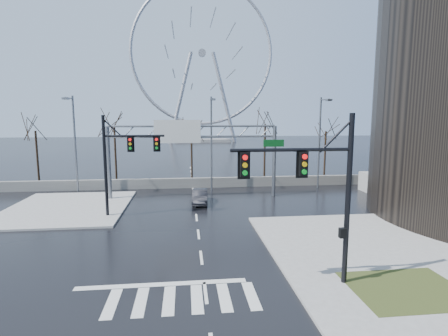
{
  "coord_description": "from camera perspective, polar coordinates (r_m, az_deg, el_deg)",
  "views": [
    {
      "loc": [
        -0.81,
        -18.73,
        7.78
      ],
      "look_at": [
        2.12,
        7.4,
        4.0
      ],
      "focal_mm": 28.0,
      "sensor_mm": 36.0,
      "label": 1
    }
  ],
  "objects": [
    {
      "name": "sidewalk_right_ext",
      "position": [
        24.62,
        20.4,
        -10.59
      ],
      "size": [
        12.0,
        10.0,
        0.15
      ],
      "primitive_type": "cube",
      "color": "gray",
      "rests_on": "ground"
    },
    {
      "name": "tree_center",
      "position": [
        43.32,
        -5.33,
        4.7
      ],
      "size": [
        3.25,
        3.25,
        6.5
      ],
      "color": "black",
      "rests_on": "ground"
    },
    {
      "name": "tree_far_left",
      "position": [
        46.11,
        -28.37,
        4.46
      ],
      "size": [
        3.5,
        3.5,
        7.0
      ],
      "color": "black",
      "rests_on": "ground"
    },
    {
      "name": "streetlight_mid",
      "position": [
        37.05,
        -2.05,
        5.25
      ],
      "size": [
        0.5,
        2.55,
        10.0
      ],
      "color": "slate",
      "rests_on": "ground"
    },
    {
      "name": "grass_strip",
      "position": [
        18.52,
        27.68,
        -17.12
      ],
      "size": [
        5.0,
        4.0,
        0.02
      ],
      "primitive_type": "cube",
      "color": "#323D19",
      "rests_on": "sidewalk_near"
    },
    {
      "name": "tree_right",
      "position": [
        43.38,
        6.71,
        6.06
      ],
      "size": [
        3.9,
        3.9,
        7.8
      ],
      "color": "black",
      "rests_on": "ground"
    },
    {
      "name": "signal_mast_near",
      "position": [
        16.12,
        15.41,
        -2.51
      ],
      "size": [
        5.52,
        0.41,
        8.0
      ],
      "color": "black",
      "rests_on": "ground"
    },
    {
      "name": "ferris_wheel",
      "position": [
        115.35,
        -3.6,
        17.33
      ],
      "size": [
        45.0,
        6.0,
        50.91
      ],
      "color": "gray",
      "rests_on": "ground"
    },
    {
      "name": "ground",
      "position": [
        20.3,
        -3.73,
        -14.38
      ],
      "size": [
        260.0,
        260.0,
        0.0
      ],
      "primitive_type": "plane",
      "color": "black",
      "rests_on": "ground"
    },
    {
      "name": "tree_far_right",
      "position": [
        46.36,
        16.27,
        4.93
      ],
      "size": [
        3.4,
        3.4,
        6.8
      ],
      "color": "black",
      "rests_on": "ground"
    },
    {
      "name": "sign_gantry",
      "position": [
        33.79,
        -5.65,
        3.73
      ],
      "size": [
        16.36,
        0.4,
        7.6
      ],
      "color": "slate",
      "rests_on": "ground"
    },
    {
      "name": "barrier_wall",
      "position": [
        39.41,
        -5.12,
        -2.42
      ],
      "size": [
        52.0,
        0.5,
        1.1
      ],
      "primitive_type": "cube",
      "color": "slate",
      "rests_on": "ground"
    },
    {
      "name": "sidewalk_far",
      "position": [
        33.28,
        -24.16,
        -5.94
      ],
      "size": [
        10.0,
        12.0,
        0.15
      ],
      "primitive_type": "cube",
      "color": "gray",
      "rests_on": "ground"
    },
    {
      "name": "tree_left",
      "position": [
        43.05,
        -17.44,
        5.41
      ],
      "size": [
        3.75,
        3.75,
        7.5
      ],
      "color": "black",
      "rests_on": "ground"
    },
    {
      "name": "car",
      "position": [
        32.16,
        -3.94,
        -4.67
      ],
      "size": [
        1.62,
        3.96,
        1.28
      ],
      "primitive_type": "imported",
      "rotation": [
        0.0,
        0.0,
        -0.07
      ],
      "color": "black",
      "rests_on": "ground"
    },
    {
      "name": "signal_mast_far",
      "position": [
        28.3,
        -16.66,
        1.86
      ],
      "size": [
        4.72,
        0.41,
        8.0
      ],
      "color": "black",
      "rests_on": "ground"
    },
    {
      "name": "streetlight_right",
      "position": [
        39.8,
        15.52,
        5.16
      ],
      "size": [
        0.5,
        2.55,
        10.0
      ],
      "color": "slate",
      "rests_on": "ground"
    },
    {
      "name": "streetlight_left",
      "position": [
        38.6,
        -23.33,
        4.71
      ],
      "size": [
        0.5,
        2.55,
        10.0
      ],
      "color": "slate",
      "rests_on": "ground"
    }
  ]
}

